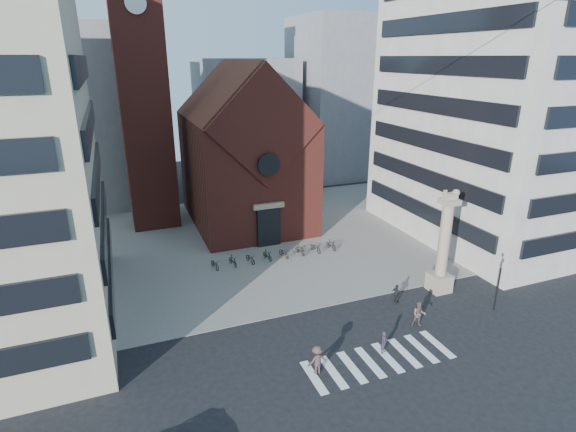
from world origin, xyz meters
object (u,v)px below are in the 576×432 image
(pedestrian_1, at_px, (419,314))
(pedestrian_2, at_px, (396,294))
(lion_column, at_px, (443,252))
(scooter_0, at_px, (215,264))
(pedestrian_0, at_px, (384,342))
(traffic_light, at_px, (499,283))

(pedestrian_1, xyz_separation_m, pedestrian_2, (0.37, 3.32, -0.18))
(pedestrian_1, height_order, pedestrian_2, pedestrian_1)
(lion_column, xyz_separation_m, scooter_0, (-16.32, 10.65, -2.97))
(pedestrian_0, bearing_deg, lion_column, 3.89)
(lion_column, relative_size, pedestrian_0, 5.59)
(traffic_light, bearing_deg, pedestrian_0, -172.34)
(traffic_light, height_order, pedestrian_2, traffic_light)
(lion_column, distance_m, pedestrian_0, 10.67)
(traffic_light, distance_m, pedestrian_1, 6.91)
(pedestrian_0, height_order, pedestrian_1, pedestrian_1)
(pedestrian_0, distance_m, scooter_0, 17.78)
(pedestrian_2, relative_size, scooter_0, 0.94)
(traffic_light, height_order, scooter_0, traffic_light)
(pedestrian_2, bearing_deg, scooter_0, 32.63)
(traffic_light, distance_m, pedestrian_2, 7.51)
(pedestrian_2, bearing_deg, pedestrian_1, 159.14)
(pedestrian_0, bearing_deg, pedestrian_1, -4.48)
(pedestrian_0, bearing_deg, pedestrian_2, 21.25)
(lion_column, height_order, pedestrian_1, lion_column)
(lion_column, bearing_deg, pedestrian_0, -148.18)
(pedestrian_0, relative_size, pedestrian_1, 0.81)
(pedestrian_2, xyz_separation_m, scooter_0, (-11.90, 11.05, -0.29))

